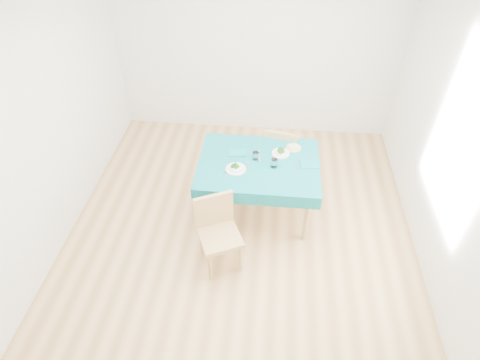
# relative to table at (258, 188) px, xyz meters

# --- Properties ---
(room_shell) EXTENTS (4.02, 4.52, 2.73)m
(room_shell) POSITION_rel_table_xyz_m (-0.17, -0.42, 0.97)
(room_shell) COLOR #A47744
(room_shell) RESTS_ON ground
(table) EXTENTS (1.36, 1.03, 0.76)m
(table) POSITION_rel_table_xyz_m (0.00, 0.00, 0.00)
(table) COLOR #095D66
(table) RESTS_ON ground
(chair_near) EXTENTS (0.56, 0.58, 1.02)m
(chair_near) POSITION_rel_table_xyz_m (-0.34, -0.84, 0.13)
(chair_near) COLOR #A9854F
(chair_near) RESTS_ON ground
(chair_far) EXTENTS (0.50, 0.53, 1.06)m
(chair_far) POSITION_rel_table_xyz_m (0.26, 0.68, 0.15)
(chair_far) COLOR #A9854F
(chair_far) RESTS_ON ground
(bowl_near) EXTENTS (0.22, 0.22, 0.07)m
(bowl_near) POSITION_rel_table_xyz_m (-0.25, -0.14, 0.41)
(bowl_near) COLOR white
(bowl_near) RESTS_ON table
(bowl_far) EXTENTS (0.21, 0.21, 0.06)m
(bowl_far) POSITION_rel_table_xyz_m (0.24, 0.19, 0.41)
(bowl_far) COLOR white
(bowl_far) RESTS_ON table
(fork_near) EXTENTS (0.06, 0.17, 0.00)m
(fork_near) POSITION_rel_table_xyz_m (-0.35, -0.16, 0.38)
(fork_near) COLOR silver
(fork_near) RESTS_ON table
(knife_near) EXTENTS (0.04, 0.20, 0.00)m
(knife_near) POSITION_rel_table_xyz_m (-0.11, -0.10, 0.38)
(knife_near) COLOR silver
(knife_near) RESTS_ON table
(fork_far) EXTENTS (0.05, 0.18, 0.00)m
(fork_far) POSITION_rel_table_xyz_m (-0.00, 0.11, 0.38)
(fork_far) COLOR silver
(fork_far) RESTS_ON table
(knife_far) EXTENTS (0.03, 0.20, 0.00)m
(knife_far) POSITION_rel_table_xyz_m (0.44, 0.02, 0.38)
(knife_far) COLOR silver
(knife_far) RESTS_ON table
(napkin_near) EXTENTS (0.21, 0.16, 0.01)m
(napkin_near) POSITION_rel_table_xyz_m (-0.26, 0.15, 0.39)
(napkin_near) COLOR #0D6871
(napkin_near) RESTS_ON table
(napkin_far) EXTENTS (0.21, 0.15, 0.01)m
(napkin_far) POSITION_rel_table_xyz_m (0.57, 0.02, 0.38)
(napkin_far) COLOR #0D6871
(napkin_far) RESTS_ON table
(tumbler_center) EXTENTS (0.07, 0.07, 0.09)m
(tumbler_center) POSITION_rel_table_xyz_m (-0.04, 0.07, 0.42)
(tumbler_center) COLOR white
(tumbler_center) RESTS_ON table
(tumbler_side) EXTENTS (0.08, 0.08, 0.10)m
(tumbler_side) POSITION_rel_table_xyz_m (0.17, -0.05, 0.43)
(tumbler_side) COLOR white
(tumbler_side) RESTS_ON table
(side_plate) EXTENTS (0.18, 0.18, 0.01)m
(side_plate) POSITION_rel_table_xyz_m (0.39, 0.31, 0.38)
(side_plate) COLOR #AFC35F
(side_plate) RESTS_ON table
(bread_slice) EXTENTS (0.15, 0.15, 0.02)m
(bread_slice) POSITION_rel_table_xyz_m (0.39, 0.31, 0.40)
(bread_slice) COLOR beige
(bread_slice) RESTS_ON side_plate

